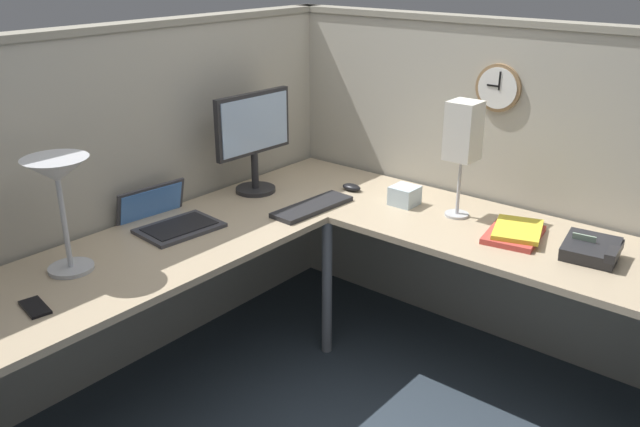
# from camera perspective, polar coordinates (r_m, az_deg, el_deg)

# --- Properties ---
(ground_plane) EXTENTS (6.80, 6.80, 0.00)m
(ground_plane) POSITION_cam_1_polar(r_m,az_deg,el_deg) (3.22, 1.02, -13.79)
(ground_plane) COLOR #2D3842
(cubicle_wall_back) EXTENTS (2.57, 0.12, 1.58)m
(cubicle_wall_back) POSITION_cam_1_polar(r_m,az_deg,el_deg) (3.20, -15.39, 1.24)
(cubicle_wall_back) COLOR #A8A393
(cubicle_wall_back) RESTS_ON ground
(cubicle_wall_right) EXTENTS (0.12, 2.37, 1.58)m
(cubicle_wall_right) POSITION_cam_1_polar(r_m,az_deg,el_deg) (3.40, 13.82, 2.63)
(cubicle_wall_right) COLOR #A8A393
(cubicle_wall_right) RESTS_ON ground
(desk) EXTENTS (2.35, 2.15, 0.73)m
(desk) POSITION_cam_1_polar(r_m,az_deg,el_deg) (2.77, -0.01, -4.84)
(desk) COLOR tan
(desk) RESTS_ON ground
(monitor) EXTENTS (0.46, 0.20, 0.50)m
(monitor) POSITION_cam_1_polar(r_m,az_deg,el_deg) (3.29, -5.68, 6.71)
(monitor) COLOR #232326
(monitor) RESTS_ON desk
(laptop) EXTENTS (0.37, 0.41, 0.22)m
(laptop) POSITION_cam_1_polar(r_m,az_deg,el_deg) (3.03, -12.96, -0.45)
(laptop) COLOR #38383D
(laptop) RESTS_ON desk
(keyboard) EXTENTS (0.44, 0.16, 0.02)m
(keyboard) POSITION_cam_1_polar(r_m,az_deg,el_deg) (3.13, -0.66, 0.58)
(keyboard) COLOR #232326
(keyboard) RESTS_ON desk
(computer_mouse) EXTENTS (0.06, 0.10, 0.03)m
(computer_mouse) POSITION_cam_1_polar(r_m,az_deg,el_deg) (3.37, 2.72, 2.26)
(computer_mouse) COLOR black
(computer_mouse) RESTS_ON desk
(desk_lamp_dome) EXTENTS (0.24, 0.24, 0.44)m
(desk_lamp_dome) POSITION_cam_1_polar(r_m,az_deg,el_deg) (2.59, -21.52, 2.72)
(desk_lamp_dome) COLOR #B7BABF
(desk_lamp_dome) RESTS_ON desk
(cell_phone) EXTENTS (0.09, 0.15, 0.01)m
(cell_phone) POSITION_cam_1_polar(r_m,az_deg,el_deg) (2.48, -23.20, -7.38)
(cell_phone) COLOR black
(cell_phone) RESTS_ON desk
(office_phone) EXTENTS (0.21, 0.22, 0.11)m
(office_phone) POSITION_cam_1_polar(r_m,az_deg,el_deg) (2.83, 22.29, -2.95)
(office_phone) COLOR #232326
(office_phone) RESTS_ON desk
(book_stack) EXTENTS (0.32, 0.27, 0.04)m
(book_stack) POSITION_cam_1_polar(r_m,az_deg,el_deg) (2.94, 16.36, -1.58)
(book_stack) COLOR #BF3F38
(book_stack) RESTS_ON desk
(desk_lamp_paper) EXTENTS (0.13, 0.13, 0.53)m
(desk_lamp_paper) POSITION_cam_1_polar(r_m,az_deg,el_deg) (3.00, 12.15, 6.64)
(desk_lamp_paper) COLOR #B7BABF
(desk_lamp_paper) RESTS_ON desk
(tissue_box) EXTENTS (0.12, 0.12, 0.09)m
(tissue_box) POSITION_cam_1_polar(r_m,az_deg,el_deg) (3.20, 7.25, 1.54)
(tissue_box) COLOR silver
(tissue_box) RESTS_ON desk
(wall_clock) EXTENTS (0.04, 0.22, 0.22)m
(wall_clock) POSITION_cam_1_polar(r_m,az_deg,el_deg) (3.21, 15.03, 10.35)
(wall_clock) COLOR olive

